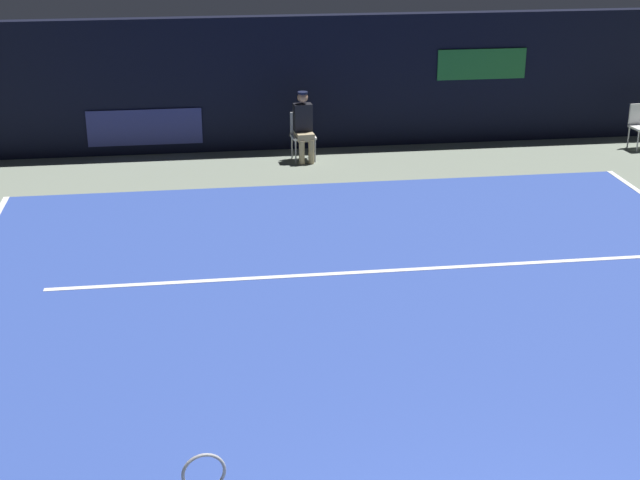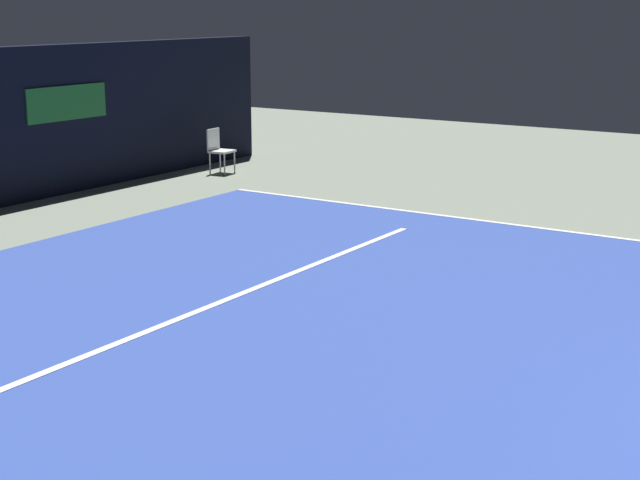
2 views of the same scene
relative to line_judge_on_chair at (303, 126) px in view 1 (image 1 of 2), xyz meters
The scene contains 5 objects.
ground_plane 7.70m from the line_judge_on_chair, 89.12° to the right, with size 34.35×34.35×0.00m, color gray.
court_surface 7.70m from the line_judge_on_chair, 89.12° to the right, with size 10.84×12.30×0.01m, color #2D479E.
line_service 5.56m from the line_judge_on_chair, 88.78° to the right, with size 8.46×0.10×0.01m, color white.
back_wall 1.16m from the line_judge_on_chair, 83.32° to the left, with size 17.78×0.33×2.60m.
line_judge_on_chair is the anchor object (origin of this frame).
Camera 1 is at (-2.17, -4.18, 5.05)m, focal length 52.15 mm.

